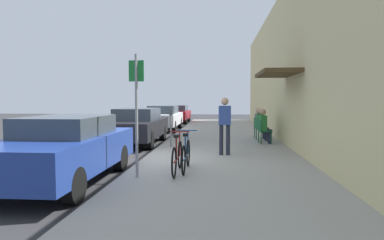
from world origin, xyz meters
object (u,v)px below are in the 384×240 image
Objects in this scene: bicycle_1 at (186,155)px; cafe_chair_2 at (258,127)px; parked_car_0 at (65,148)px; bicycle_0 at (177,157)px; cafe_chair_0 at (263,130)px; seated_patron_2 at (260,122)px; parked_car_1 at (137,126)px; parked_car_2 at (163,117)px; parking_meter at (171,125)px; seated_patron_0 at (265,125)px; seated_patron_1 at (262,123)px; street_sign at (136,106)px; parked_car_3 at (176,114)px; cafe_chair_1 at (260,128)px; pedestrian_standing at (225,121)px.

cafe_chair_2 is at bearing 70.37° from bicycle_1.
bicycle_0 is at bearing 15.81° from parked_car_0.
bicycle_0 is 5.85m from cafe_chair_0.
parked_car_1 is at bearing -164.82° from seated_patron_2.
parking_meter reaches higher than parked_car_2.
seated_patron_0 is (4.90, -0.32, 0.08)m from parked_car_1.
cafe_chair_2 is at bearing 39.65° from parking_meter.
parked_car_1 is 5.06× the size of cafe_chair_0.
seated_patron_1 is at bearing 90.00° from seated_patron_0.
bicycle_0 is at bearing -119.68° from bicycle_1.
street_sign is at bearing -76.13° from parked_car_1.
parked_car_3 is 12.58m from seated_patron_1.
parked_car_3 is 11.86m from cafe_chair_2.
cafe_chair_0 is 1.00× the size of cafe_chair_1.
bicycle_1 is 1.01× the size of pedestrian_standing.
bicycle_0 is at bearing -112.86° from pedestrian_standing.
street_sign is (1.50, -18.22, 0.95)m from parked_car_3.
pedestrian_standing reaches higher than seated_patron_1.
street_sign is 8.19m from seated_patron_2.
seated_patron_2 is (-0.00, 1.65, 0.00)m from seated_patron_0.
cafe_chair_2 is (4.84, 1.32, -0.11)m from parked_car_1.
street_sign is 1.53× the size of pedestrian_standing.
pedestrian_standing reaches higher than bicycle_0.
parked_car_2 is 3.41× the size of seated_patron_1.
parking_meter is 3.88m from seated_patron_1.
seated_patron_0 is 0.76× the size of pedestrian_standing.
parked_car_2 is 2.59× the size of pedestrian_standing.
parked_car_0 is 18.40m from parked_car_3.
cafe_chair_1 is 0.80m from seated_patron_2.
seated_patron_0 reaches higher than cafe_chair_0.
parked_car_1 reaches higher than cafe_chair_2.
bicycle_0 is 0.34m from bicycle_1.
parked_car_0 is at bearing -90.00° from parked_car_3.
seated_patron_0 is (4.90, -6.47, 0.09)m from parked_car_2.
pedestrian_standing is at bearing 58.23° from street_sign.
parked_car_0 is 8.39m from seated_patron_1.
street_sign is 7.49m from cafe_chair_1.
seated_patron_1 reaches higher than bicycle_0.
pedestrian_standing is (-1.51, -2.70, 0.30)m from seated_patron_0.
cafe_chair_2 is at bearing 90.03° from cafe_chair_1.
cafe_chair_0 is 0.67× the size of seated_patron_2.
seated_patron_1 is (4.90, -11.59, 0.13)m from parked_car_3.
pedestrian_standing reaches higher than cafe_chair_0.
parked_car_0 reaches higher than bicycle_0.
parked_car_0 is at bearing -125.70° from seated_patron_1.
bicycle_0 is 5.89m from seated_patron_0.
seated_patron_1 is (0.00, 0.88, 0.00)m from seated_patron_0.
parked_car_1 is at bearing 112.34° from bicycle_0.
pedestrian_standing is at bearing -112.80° from seated_patron_1.
cafe_chair_1 is at bearing 30.71° from parking_meter.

